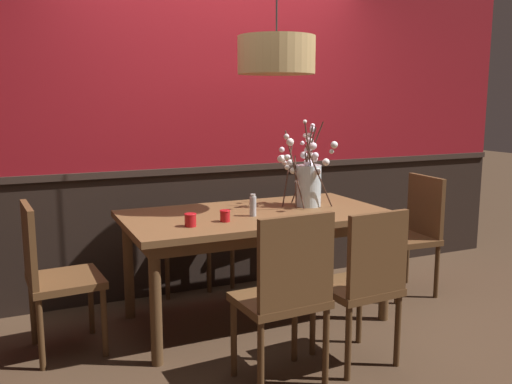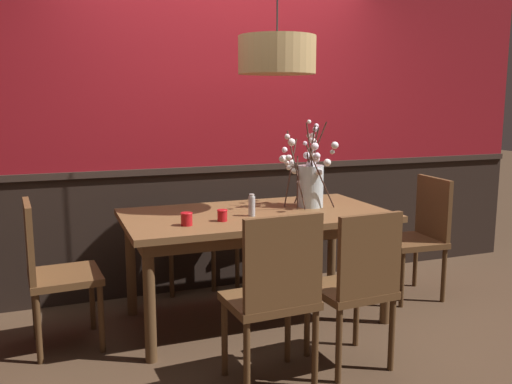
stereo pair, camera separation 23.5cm
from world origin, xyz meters
name	(u,v)px [view 2 (the right image)]	position (x,y,z in m)	size (l,w,h in m)	color
ground_plane	(256,318)	(0.00, 0.00, 0.00)	(24.00, 24.00, 0.00)	#422D1E
back_wall	(221,109)	(0.00, 0.80, 1.46)	(5.77, 0.14, 2.94)	black
dining_table	(256,224)	(0.00, 0.00, 0.69)	(1.81, 0.96, 0.77)	brown
chair_head_west_end	(51,267)	(-1.34, 0.01, 0.52)	(0.45, 0.47, 0.94)	brown
chair_near_side_left	(275,291)	(-0.24, -0.92, 0.55)	(0.48, 0.41, 0.97)	brown
chair_near_side_right	(357,282)	(0.27, -0.89, 0.52)	(0.44, 0.43, 0.93)	brown
chair_head_east_end	(420,231)	(1.37, -0.01, 0.52)	(0.45, 0.46, 0.94)	brown
chair_far_side_right	(244,219)	(0.24, 0.91, 0.52)	(0.43, 0.44, 0.91)	brown
chair_far_side_left	(183,222)	(-0.31, 0.91, 0.54)	(0.43, 0.46, 0.98)	brown
vase_with_blossoms	(310,181)	(0.44, 0.06, 0.96)	(0.39, 0.55, 0.62)	silver
candle_holder_nearer_center	(222,215)	(-0.30, -0.18, 0.81)	(0.07, 0.07, 0.07)	red
candle_holder_nearer_edge	(187,219)	(-0.54, -0.22, 0.81)	(0.08, 0.08, 0.08)	red
condiment_bottle	(252,206)	(-0.07, -0.10, 0.84)	(0.04, 0.04, 0.15)	#ADADB2
pendant_lamp	(277,55)	(0.15, 0.00, 1.83)	(0.52, 0.52, 1.24)	tan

